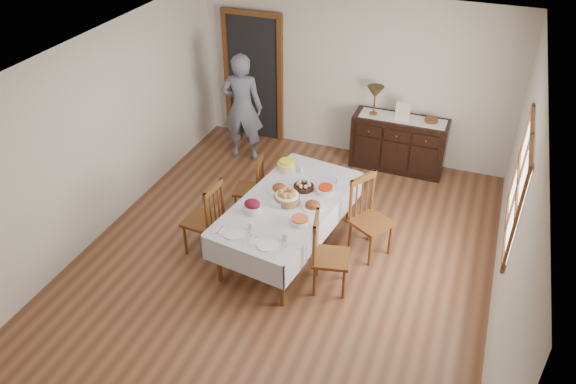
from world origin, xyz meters
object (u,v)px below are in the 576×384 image
(chair_right_near, at_px, (327,253))
(person, at_px, (242,104))
(sideboard, at_px, (398,143))
(chair_left_far, at_px, (252,187))
(chair_left_near, at_px, (206,218))
(dining_table, at_px, (289,208))
(table_lamp, at_px, (375,93))
(chair_right_far, at_px, (369,216))

(chair_right_near, bearing_deg, person, 29.04)
(sideboard, bearing_deg, chair_left_far, -129.38)
(chair_right_near, relative_size, sideboard, 0.69)
(chair_left_near, distance_m, chair_left_far, 0.97)
(chair_left_far, relative_size, sideboard, 0.62)
(dining_table, height_order, chair_right_near, chair_right_near)
(sideboard, distance_m, table_lamp, 0.90)
(chair_right_far, bearing_deg, person, 86.93)
(chair_left_near, xyz_separation_m, chair_right_near, (1.61, -0.10, -0.02))
(dining_table, bearing_deg, chair_left_near, -148.92)
(chair_right_near, xyz_separation_m, table_lamp, (-0.22, 3.01, 0.71))
(dining_table, bearing_deg, sideboard, 79.10)
(chair_left_far, xyz_separation_m, table_lamp, (1.19, 1.96, 0.76))
(chair_right_near, distance_m, person, 3.33)
(chair_left_near, bearing_deg, dining_table, 116.75)
(chair_left_near, height_order, sideboard, chair_left_near)
(chair_left_near, bearing_deg, chair_left_far, 171.98)
(chair_right_near, relative_size, person, 0.53)
(chair_left_near, relative_size, table_lamp, 2.25)
(sideboard, height_order, table_lamp, table_lamp)
(dining_table, relative_size, chair_left_near, 2.22)
(person, bearing_deg, sideboard, -178.92)
(table_lamp, bearing_deg, chair_left_far, -121.25)
(chair_left_near, xyz_separation_m, table_lamp, (1.39, 2.91, 0.70))
(dining_table, bearing_deg, table_lamp, 88.23)
(sideboard, xyz_separation_m, person, (-2.40, -0.55, 0.51))
(sideboard, bearing_deg, table_lamp, -177.78)
(chair_left_near, distance_m, table_lamp, 3.30)
(chair_left_far, xyz_separation_m, chair_right_near, (1.41, -1.05, 0.05))
(dining_table, xyz_separation_m, chair_right_near, (0.66, -0.50, -0.15))
(chair_right_near, bearing_deg, dining_table, 40.46)
(chair_left_far, relative_size, person, 0.48)
(chair_right_near, xyz_separation_m, sideboard, (0.22, 3.02, -0.07))
(chair_right_near, bearing_deg, chair_left_near, 73.98)
(chair_right_far, distance_m, person, 2.99)
(chair_right_far, distance_m, sideboard, 2.20)
(dining_table, height_order, sideboard, sideboard)
(dining_table, height_order, chair_right_far, chair_right_far)
(chair_left_near, relative_size, sideboard, 0.72)
(dining_table, relative_size, chair_left_far, 2.55)
(dining_table, xyz_separation_m, chair_left_near, (-0.95, -0.40, -0.13))
(chair_right_near, distance_m, table_lamp, 3.10)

